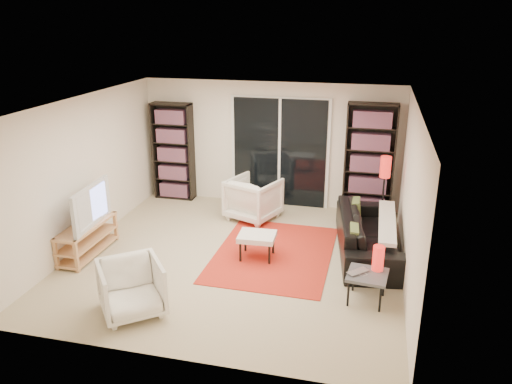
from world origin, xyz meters
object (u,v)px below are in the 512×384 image
bookshelf_left (173,152)px  tv_stand (88,238)px  bookshelf_right (369,160)px  armchair_front (131,288)px  floor_lamp (385,175)px  armchair_back (253,199)px  ottoman (257,237)px  side_table (367,277)px  sofa (368,234)px

bookshelf_left → tv_stand: bookshelf_left is taller
bookshelf_left → bookshelf_right: bearing=-0.0°
bookshelf_left → tv_stand: bearing=-97.1°
armchair_front → floor_lamp: size_ratio=0.57×
armchair_back → ottoman: (0.44, -1.54, -0.04)m
ottoman → side_table: same height
armchair_back → ottoman: bearing=126.3°
sofa → side_table: bearing=173.5°
sofa → floor_lamp: (0.20, 0.94, 0.69)m
bookshelf_left → armchair_front: size_ratio=2.56×
side_table → sofa: bearing=91.1°
bookshelf_left → bookshelf_right: bookshelf_right is taller
armchair_back → side_table: 3.21m
bookshelf_left → sofa: bearing=-23.2°
bookshelf_right → armchair_back: size_ratio=2.47×
sofa → bookshelf_right: bearing=-4.9°
sofa → bookshelf_left: bearing=59.2°
sofa → armchair_front: bearing=123.0°
side_table → ottoman: bearing=152.8°
armchair_back → ottoman: 1.61m
armchair_front → ottoman: (1.17, 1.84, -0.00)m
tv_stand → armchair_front: size_ratio=1.62×
bookshelf_right → sofa: bookshelf_right is taller
bookshelf_right → tv_stand: bookshelf_right is taller
ottoman → side_table: 1.89m
tv_stand → side_table: tv_stand is taller
armchair_front → floor_lamp: 4.58m
tv_stand → armchair_back: armchair_back is taller
bookshelf_right → sofa: (0.08, -1.68, -0.72)m
tv_stand → armchair_back: 2.98m
ottoman → floor_lamp: 2.49m
bookshelf_right → sofa: size_ratio=0.94×
bookshelf_left → ottoman: (2.27, -2.26, -0.63)m
tv_stand → sofa: size_ratio=0.55×
bookshelf_left → floor_lamp: bearing=-10.1°
bookshelf_left → ottoman: size_ratio=3.36×
armchair_front → ottoman: bearing=19.2°
sofa → floor_lamp: bearing=-19.4°
bookshelf_left → floor_lamp: bookshelf_left is taller
armchair_front → side_table: (2.86, 0.97, 0.01)m
sofa → armchair_front: size_ratio=2.94×
bookshelf_left → tv_stand: size_ratio=1.57×
armchair_back → side_table: (2.12, -2.41, -0.03)m
side_table → floor_lamp: floor_lamp is taller
side_table → floor_lamp: 2.49m
tv_stand → sofa: 4.40m
armchair_front → side_table: bearing=-19.5°
sofa → armchair_back: 2.30m
bookshelf_right → tv_stand: (-4.19, -2.75, -0.79)m
side_table → armchair_front: bearing=-161.2°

